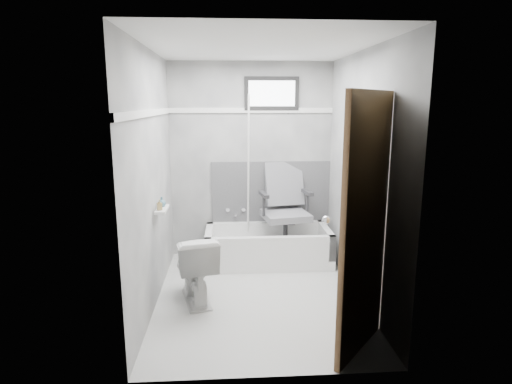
{
  "coord_description": "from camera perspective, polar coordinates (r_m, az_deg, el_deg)",
  "views": [
    {
      "loc": [
        -0.28,
        -3.99,
        1.91
      ],
      "look_at": [
        0.0,
        0.35,
        1.0
      ],
      "focal_mm": 30.0,
      "sensor_mm": 36.0,
      "label": 1
    }
  ],
  "objects": [
    {
      "name": "wall_back",
      "position": [
        5.35,
        -0.66,
        4.18
      ],
      "size": [
        2.0,
        0.02,
        2.4
      ],
      "primitive_type": "cube",
      "color": "slate",
      "rests_on": "floor"
    },
    {
      "name": "door",
      "position": [
        3.13,
        20.38,
        -5.88
      ],
      "size": [
        0.78,
        0.78,
        2.0
      ],
      "primitive_type": null,
      "color": "brown",
      "rests_on": "floor"
    },
    {
      "name": "window",
      "position": [
        5.3,
        2.1,
        12.99
      ],
      "size": [
        0.66,
        0.04,
        0.4
      ],
      "primitive_type": null,
      "color": "black",
      "rests_on": "wall_back"
    },
    {
      "name": "trim_left",
      "position": [
        4.05,
        -13.96,
        10.2
      ],
      "size": [
        0.02,
        2.6,
        0.06
      ],
      "primitive_type": "cube",
      "color": "white",
      "rests_on": "wall_left"
    },
    {
      "name": "wall_right",
      "position": [
        4.25,
        13.89,
        1.85
      ],
      "size": [
        0.02,
        2.6,
        2.4
      ],
      "primitive_type": "cube",
      "color": "slate",
      "rests_on": "floor"
    },
    {
      "name": "pole",
      "position": [
        5.13,
        -1.03,
        2.16
      ],
      "size": [
        0.02,
        0.41,
        1.92
      ],
      "primitive_type": "cylinder",
      "rotation": [
        0.2,
        0.0,
        0.0
      ],
      "color": "white",
      "rests_on": "bathtub"
    },
    {
      "name": "wall_left",
      "position": [
        4.12,
        -13.71,
        1.55
      ],
      "size": [
        0.02,
        2.6,
        2.4
      ],
      "primitive_type": "cube",
      "color": "slate",
      "rests_on": "floor"
    },
    {
      "name": "bathtub",
      "position": [
        5.23,
        1.61,
        -7.17
      ],
      "size": [
        1.5,
        0.7,
        0.42
      ],
      "primitive_type": null,
      "color": "white",
      "rests_on": "floor"
    },
    {
      "name": "shelf",
      "position": [
        4.24,
        -12.42,
        -2.26
      ],
      "size": [
        0.1,
        0.32,
        0.02
      ],
      "primitive_type": "cube",
      "color": "silver",
      "rests_on": "wall_left"
    },
    {
      "name": "wall_front",
      "position": [
        2.8,
        2.17,
        -2.9
      ],
      "size": [
        2.0,
        0.02,
        2.4
      ],
      "primitive_type": "cube",
      "color": "slate",
      "rests_on": "floor"
    },
    {
      "name": "toilet",
      "position": [
        4.26,
        -8.13,
        -9.98
      ],
      "size": [
        0.53,
        0.76,
        0.67
      ],
      "primitive_type": "imported",
      "rotation": [
        0.0,
        0.0,
        3.38
      ],
      "color": "white",
      "rests_on": "floor"
    },
    {
      "name": "office_chair",
      "position": [
        5.16,
        3.98,
        -2.26
      ],
      "size": [
        0.72,
        0.72,
        1.07
      ],
      "primitive_type": null,
      "rotation": [
        0.0,
        0.0,
        0.18
      ],
      "color": "slate",
      "rests_on": "bathtub"
    },
    {
      "name": "trim_back",
      "position": [
        5.29,
        -0.66,
        10.84
      ],
      "size": [
        2.0,
        0.02,
        0.06
      ],
      "primitive_type": "cube",
      "color": "white",
      "rests_on": "wall_back"
    },
    {
      "name": "floor",
      "position": [
        4.43,
        0.3,
        -13.7
      ],
      "size": [
        2.6,
        2.6,
        0.0
      ],
      "primitive_type": "plane",
      "color": "silver",
      "rests_on": "ground"
    },
    {
      "name": "soap_bottle_b",
      "position": [
        4.28,
        -12.47,
        -1.3
      ],
      "size": [
        0.11,
        0.11,
        0.1
      ],
      "primitive_type": "imported",
      "rotation": [
        0.0,
        0.0,
        0.68
      ],
      "color": "slate",
      "rests_on": "shelf"
    },
    {
      "name": "ceiling",
      "position": [
        4.03,
        0.34,
        18.79
      ],
      "size": [
        2.6,
        2.6,
        0.0
      ],
      "primitive_type": "plane",
      "rotation": [
        3.14,
        0.0,
        0.0
      ],
      "color": "silver",
      "rests_on": "floor"
    },
    {
      "name": "soap_bottle_a",
      "position": [
        4.15,
        -12.76,
        -1.65
      ],
      "size": [
        0.06,
        0.06,
        0.1
      ],
      "primitive_type": "imported",
      "rotation": [
        0.0,
        0.0,
        0.41
      ],
      "color": "#9B844D",
      "rests_on": "shelf"
    },
    {
      "name": "backerboard",
      "position": [
        5.42,
        2.0,
        -0.0
      ],
      "size": [
        1.5,
        0.02,
        0.78
      ],
      "primitive_type": "cube",
      "color": "#4C4C4F",
      "rests_on": "wall_back"
    },
    {
      "name": "faucet",
      "position": [
        5.44,
        -2.73,
        -2.69
      ],
      "size": [
        0.26,
        0.1,
        0.16
      ],
      "primitive_type": null,
      "color": "silver",
      "rests_on": "wall_back"
    }
  ]
}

